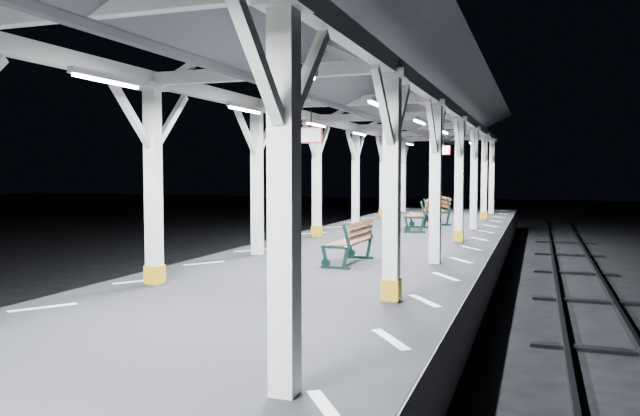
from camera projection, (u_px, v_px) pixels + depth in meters
The scene contains 8 objects.
ground at pixel (200, 400), 7.85m from camera, with size 120.00×120.00×0.00m, color black.
platform at pixel (199, 361), 7.82m from camera, with size 6.00×50.00×1.00m, color black.
hazard_stripes_left at pixel (43, 308), 8.60m from camera, with size 1.00×48.00×0.01m, color silver.
hazard_stripes_right at pixel (391, 339), 6.98m from camera, with size 1.00×48.00×0.01m, color silver.
canopy at pixel (195, 34), 7.57m from camera, with size 5.40×49.00×4.65m.
bench_mid at pixel (353, 241), 12.66m from camera, with size 0.66×1.65×0.89m.
bench_far at pixel (420, 214), 19.82m from camera, with size 0.89×1.89×0.99m.
bench_extra at pixel (440, 209), 22.45m from camera, with size 1.19×1.88×0.96m.
Camera 1 is at (3.99, -6.76, 2.89)m, focal length 35.00 mm.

